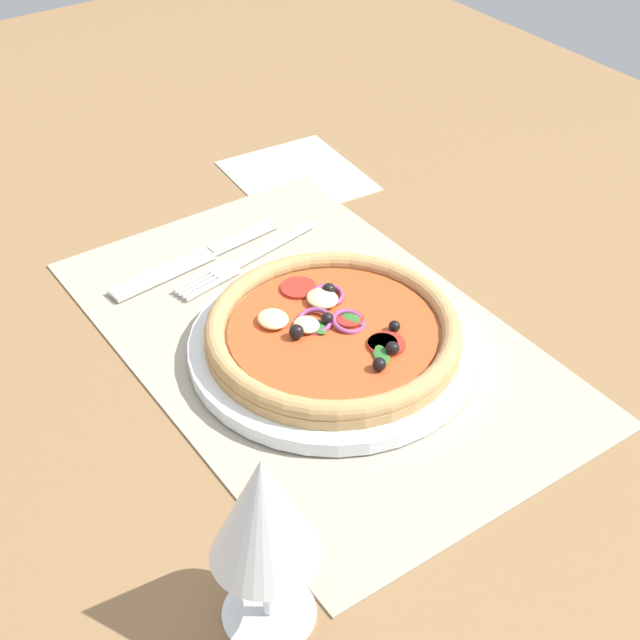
{
  "coord_description": "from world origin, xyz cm",
  "views": [
    {
      "loc": [
        -54.24,
        37.17,
        54.0
      ],
      "look_at": [
        -0.87,
        0.0,
        2.74
      ],
      "focal_mm": 51.97,
      "sensor_mm": 36.0,
      "label": 1
    }
  ],
  "objects_px": {
    "pizza": "(332,331)",
    "wine_glass": "(264,514)",
    "knife": "(196,259)",
    "napkin": "(297,175)",
    "fork": "(242,262)",
    "plate": "(332,347)"
  },
  "relations": [
    {
      "from": "knife",
      "to": "napkin",
      "type": "distance_m",
      "value": 0.2
    },
    {
      "from": "plate",
      "to": "pizza",
      "type": "bearing_deg",
      "value": -18.76
    },
    {
      "from": "fork",
      "to": "wine_glass",
      "type": "distance_m",
      "value": 0.42
    },
    {
      "from": "pizza",
      "to": "fork",
      "type": "distance_m",
      "value": 0.17
    },
    {
      "from": "pizza",
      "to": "napkin",
      "type": "relative_size",
      "value": 1.46
    },
    {
      "from": "plate",
      "to": "wine_glass",
      "type": "bearing_deg",
      "value": 135.65
    },
    {
      "from": "plate",
      "to": "fork",
      "type": "xyz_separation_m",
      "value": [
        0.17,
        -0.01,
        -0.0
      ]
    },
    {
      "from": "knife",
      "to": "napkin",
      "type": "height_order",
      "value": "knife"
    },
    {
      "from": "plate",
      "to": "fork",
      "type": "distance_m",
      "value": 0.17
    },
    {
      "from": "knife",
      "to": "napkin",
      "type": "xyz_separation_m",
      "value": [
        0.09,
        -0.18,
        -0.0
      ]
    },
    {
      "from": "napkin",
      "to": "plate",
      "type": "bearing_deg",
      "value": 151.73
    },
    {
      "from": "fork",
      "to": "knife",
      "type": "xyz_separation_m",
      "value": [
        0.03,
        0.04,
        0.0
      ]
    },
    {
      "from": "plate",
      "to": "wine_glass",
      "type": "distance_m",
      "value": 0.29
    },
    {
      "from": "plate",
      "to": "knife",
      "type": "height_order",
      "value": "plate"
    },
    {
      "from": "wine_glass",
      "to": "napkin",
      "type": "xyz_separation_m",
      "value": [
        0.48,
        -0.34,
        -0.1
      ]
    },
    {
      "from": "pizza",
      "to": "wine_glass",
      "type": "bearing_deg",
      "value": 135.69
    },
    {
      "from": "plate",
      "to": "pizza",
      "type": "height_order",
      "value": "pizza"
    },
    {
      "from": "pizza",
      "to": "napkin",
      "type": "distance_m",
      "value": 0.33
    },
    {
      "from": "pizza",
      "to": "fork",
      "type": "bearing_deg",
      "value": -2.02
    },
    {
      "from": "fork",
      "to": "napkin",
      "type": "height_order",
      "value": "fork"
    },
    {
      "from": "pizza",
      "to": "wine_glass",
      "type": "xyz_separation_m",
      "value": [
        -0.19,
        0.19,
        0.07
      ]
    },
    {
      "from": "pizza",
      "to": "knife",
      "type": "relative_size",
      "value": 1.13
    }
  ]
}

